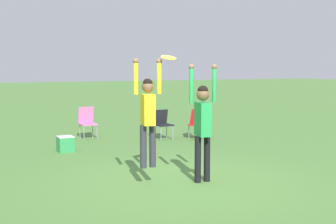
% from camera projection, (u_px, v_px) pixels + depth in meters
% --- Properties ---
extents(ground_plane, '(120.00, 120.00, 0.00)m').
position_uv_depth(ground_plane, '(181.00, 182.00, 8.76)').
color(ground_plane, '#4C7A38').
extents(person_jumping, '(0.56, 0.45, 1.97)m').
position_uv_depth(person_jumping, '(148.00, 111.00, 8.37)').
color(person_jumping, '#2D2D38').
rests_on(person_jumping, ground_plane).
extents(person_defending, '(0.60, 0.48, 2.20)m').
position_uv_depth(person_defending, '(203.00, 120.00, 8.64)').
color(person_defending, black).
rests_on(person_defending, ground_plane).
extents(frisbee, '(0.28, 0.27, 0.09)m').
position_uv_depth(frisbee, '(168.00, 58.00, 8.35)').
color(frisbee, yellow).
extents(camping_chair_0, '(0.50, 0.54, 0.87)m').
position_uv_depth(camping_chair_0, '(162.00, 122.00, 13.93)').
color(camping_chair_0, gray).
rests_on(camping_chair_0, ground_plane).
extents(camping_chair_1, '(0.48, 0.52, 0.95)m').
position_uv_depth(camping_chair_1, '(87.00, 120.00, 14.05)').
color(camping_chair_1, gray).
rests_on(camping_chair_1, ground_plane).
extents(camping_chair_2, '(0.67, 0.74, 0.90)m').
position_uv_depth(camping_chair_2, '(197.00, 121.00, 13.99)').
color(camping_chair_2, gray).
rests_on(camping_chair_2, ground_plane).
extents(cooler_box, '(0.38, 0.38, 0.40)m').
position_uv_depth(cooler_box, '(65.00, 144.00, 11.86)').
color(cooler_box, '#2D8C4C').
rests_on(cooler_box, ground_plane).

